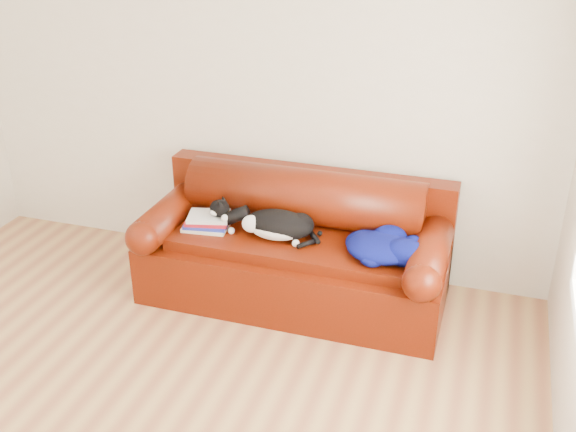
% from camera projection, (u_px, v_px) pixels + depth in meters
% --- Properties ---
extents(ground, '(4.50, 4.50, 0.00)m').
position_uv_depth(ground, '(126.00, 420.00, 3.72)').
color(ground, '#94593B').
rests_on(ground, ground).
extents(room_shell, '(4.52, 4.02, 2.61)m').
position_uv_depth(room_shell, '(113.00, 134.00, 2.97)').
color(room_shell, beige).
rests_on(room_shell, ground).
extents(sofa_base, '(2.10, 0.90, 0.50)m').
position_uv_depth(sofa_base, '(294.00, 267.00, 4.76)').
color(sofa_base, '#3D0D02').
rests_on(sofa_base, ground).
extents(sofa_back, '(2.10, 1.01, 0.88)m').
position_uv_depth(sofa_back, '(305.00, 215.00, 4.83)').
color(sofa_back, '#3D0D02').
rests_on(sofa_back, ground).
extents(book_stack, '(0.33, 0.28, 0.10)m').
position_uv_depth(book_stack, '(208.00, 221.00, 4.72)').
color(book_stack, beige).
rests_on(book_stack, sofa_base).
extents(cat, '(0.69, 0.33, 0.24)m').
position_uv_depth(cat, '(278.00, 225.00, 4.56)').
color(cat, black).
rests_on(cat, sofa_base).
extents(blanket, '(0.57, 0.45, 0.17)m').
position_uv_depth(blanket, '(384.00, 246.00, 4.34)').
color(blanket, '#050247').
rests_on(blanket, sofa_base).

